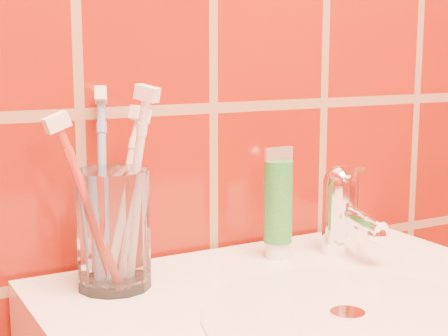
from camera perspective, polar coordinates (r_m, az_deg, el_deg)
glass_tumbler at (r=0.79m, az=-9.20°, el=-5.05°), size 0.09×0.09×0.14m
toothpaste_tube at (r=0.89m, az=4.52°, el=-3.22°), size 0.04×0.04×0.15m
faucet at (r=0.92m, az=9.83°, el=-3.19°), size 0.05×0.11×0.12m
toothbrush_0 at (r=0.78m, az=-7.55°, el=-1.79°), size 0.10×0.11×0.24m
toothbrush_1 at (r=0.76m, az=-11.13°, el=-3.23°), size 0.11×0.10×0.21m
toothbrush_2 at (r=0.81m, az=-8.33°, el=-2.32°), size 0.15×0.13×0.21m
toothbrush_3 at (r=0.81m, az=-10.05°, el=-1.54°), size 0.10×0.17×0.25m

